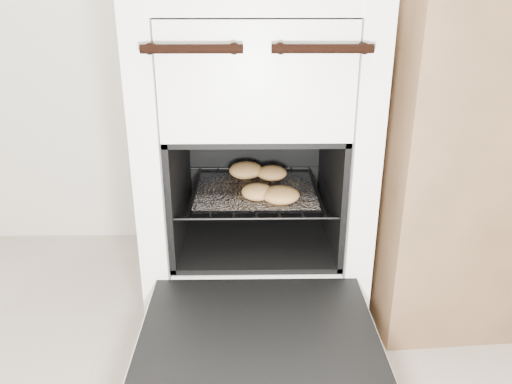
# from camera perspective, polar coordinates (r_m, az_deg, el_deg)

# --- Properties ---
(stove) EXTENTS (0.58, 0.65, 0.89)m
(stove) POSITION_cam_1_polar(r_m,az_deg,el_deg) (1.45, -0.09, 3.84)
(stove) COLOR white
(stove) RESTS_ON ground
(oven_door) EXTENTS (0.52, 0.41, 0.04)m
(oven_door) POSITION_cam_1_polar(r_m,az_deg,el_deg) (1.12, 0.30, -15.91)
(oven_door) COLOR black
(oven_door) RESTS_ON stove
(oven_rack) EXTENTS (0.42, 0.41, 0.01)m
(oven_rack) POSITION_cam_1_polar(r_m,az_deg,el_deg) (1.41, -0.05, 0.20)
(oven_rack) COLOR black
(oven_rack) RESTS_ON stove
(foil_sheet) EXTENTS (0.33, 0.29, 0.01)m
(foil_sheet) POSITION_cam_1_polar(r_m,az_deg,el_deg) (1.39, -0.04, 0.13)
(foil_sheet) COLOR white
(foil_sheet) RESTS_ON oven_rack
(baked_rolls) EXTENTS (0.22, 0.32, 0.05)m
(baked_rolls) POSITION_cam_1_polar(r_m,az_deg,el_deg) (1.40, 0.77, 1.28)
(baked_rolls) COLOR #BA7E4A
(baked_rolls) RESTS_ON foil_sheet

